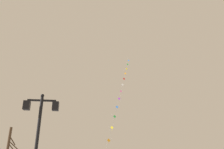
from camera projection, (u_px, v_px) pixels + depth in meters
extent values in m
cylinder|color=black|center=(36.00, 148.00, 9.51)|extent=(0.14, 0.14, 4.48)
sphere|color=black|center=(42.00, 96.00, 10.38)|extent=(0.16, 0.16, 0.16)
cube|color=black|center=(42.00, 100.00, 10.29)|extent=(1.27, 0.08, 0.08)
cube|color=black|center=(27.00, 105.00, 10.13)|extent=(0.28, 0.28, 0.40)
cube|color=beige|center=(27.00, 105.00, 10.13)|extent=(0.19, 0.19, 0.30)
cube|color=black|center=(56.00, 106.00, 10.27)|extent=(0.28, 0.28, 0.40)
cube|color=beige|center=(56.00, 106.00, 10.27)|extent=(0.19, 0.19, 0.30)
cylinder|color=silver|center=(107.00, 148.00, 21.86)|extent=(0.52, 1.41, 1.52)
cylinder|color=silver|center=(110.00, 134.00, 23.76)|extent=(0.52, 1.41, 1.52)
cylinder|color=silver|center=(113.00, 122.00, 25.65)|extent=(0.52, 1.41, 1.52)
cylinder|color=silver|center=(116.00, 112.00, 27.55)|extent=(0.52, 1.41, 1.52)
cylinder|color=silver|center=(118.00, 103.00, 29.45)|extent=(0.52, 1.41, 1.52)
cylinder|color=silver|center=(120.00, 95.00, 31.34)|extent=(0.52, 1.41, 1.52)
cylinder|color=silver|center=(122.00, 88.00, 33.24)|extent=(0.52, 1.41, 1.52)
cylinder|color=silver|center=(123.00, 82.00, 35.14)|extent=(0.52, 1.41, 1.52)
cylinder|color=silver|center=(125.00, 76.00, 37.03)|extent=(0.52, 1.41, 1.52)
cylinder|color=silver|center=(126.00, 71.00, 38.93)|extent=(0.52, 1.41, 1.52)
cylinder|color=silver|center=(127.00, 66.00, 40.83)|extent=(0.52, 1.41, 1.52)
cylinder|color=silver|center=(128.00, 62.00, 42.72)|extent=(0.52, 1.41, 1.52)
cube|color=orange|center=(109.00, 140.00, 22.81)|extent=(0.37, 0.05, 0.37)
cylinder|color=orange|center=(109.00, 143.00, 22.72)|extent=(0.02, 0.04, 0.19)
cube|color=yellow|center=(112.00, 128.00, 24.71)|extent=(0.33, 0.19, 0.37)
cylinder|color=yellow|center=(112.00, 130.00, 24.60)|extent=(0.03, 0.04, 0.27)
cube|color=green|center=(115.00, 116.00, 26.60)|extent=(0.37, 0.05, 0.37)
cylinder|color=green|center=(115.00, 119.00, 26.51)|extent=(0.02, 0.03, 0.22)
cube|color=blue|center=(117.00, 107.00, 28.50)|extent=(0.34, 0.17, 0.37)
cylinder|color=blue|center=(117.00, 109.00, 28.40)|extent=(0.03, 0.03, 0.25)
cube|color=purple|center=(119.00, 99.00, 30.40)|extent=(0.33, 0.17, 0.37)
cylinder|color=purple|center=(119.00, 100.00, 30.30)|extent=(0.04, 0.05, 0.25)
cube|color=pink|center=(121.00, 91.00, 32.29)|extent=(0.36, 0.09, 0.37)
cylinder|color=pink|center=(121.00, 93.00, 32.20)|extent=(0.02, 0.03, 0.21)
cube|color=white|center=(123.00, 85.00, 34.19)|extent=(0.36, 0.08, 0.37)
cylinder|color=white|center=(123.00, 86.00, 34.08)|extent=(0.02, 0.04, 0.28)
cube|color=red|center=(124.00, 79.00, 36.09)|extent=(0.37, 0.05, 0.37)
cylinder|color=red|center=(124.00, 80.00, 35.99)|extent=(0.02, 0.04, 0.20)
cube|color=orange|center=(125.00, 73.00, 37.98)|extent=(0.33, 0.18, 0.37)
cylinder|color=orange|center=(125.00, 75.00, 37.89)|extent=(0.03, 0.04, 0.20)
cube|color=yellow|center=(127.00, 69.00, 39.88)|extent=(0.36, 0.10, 0.37)
cylinder|color=yellow|center=(127.00, 70.00, 39.78)|extent=(0.02, 0.03, 0.22)
cube|color=green|center=(128.00, 64.00, 41.77)|extent=(0.36, 0.10, 0.37)
cylinder|color=green|center=(128.00, 66.00, 41.69)|extent=(0.02, 0.04, 0.19)
cube|color=blue|center=(129.00, 60.00, 43.67)|extent=(0.31, 0.21, 0.37)
cylinder|color=blue|center=(129.00, 62.00, 43.57)|extent=(0.02, 0.03, 0.27)
cylinder|color=#4C3826|center=(12.00, 141.00, 17.80)|extent=(0.36, 0.90, 0.66)
cylinder|color=#4C3826|center=(14.00, 146.00, 17.45)|extent=(0.85, 0.42, 0.74)
cylinder|color=#4C3826|center=(13.00, 149.00, 17.31)|extent=(0.72, 0.32, 0.76)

